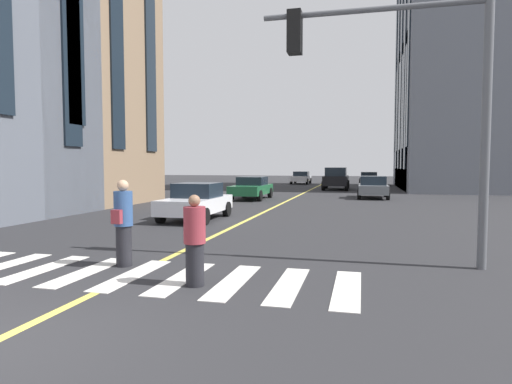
{
  "coord_description": "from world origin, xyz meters",
  "views": [
    {
      "loc": [
        -3.84,
        -4.22,
        2.1
      ],
      "look_at": [
        9.46,
        -0.95,
        1.24
      ],
      "focal_mm": 30.39,
      "sensor_mm": 36.0,
      "label": 1
    }
  ],
  "objects_px": {
    "car_green_near": "(252,188)",
    "car_grey_parked_b": "(369,178)",
    "car_white_mid": "(301,177)",
    "car_black_far": "(336,178)",
    "car_grey_oncoming": "(373,187)",
    "pedestrian_near": "(123,223)",
    "pedestrian_companion": "(195,241)",
    "traffic_light_mast": "(400,76)",
    "car_white_parked_a": "(196,201)"
  },
  "relations": [
    {
      "from": "car_green_near",
      "to": "car_grey_parked_b",
      "type": "bearing_deg",
      "value": -19.27
    },
    {
      "from": "car_grey_parked_b",
      "to": "car_white_parked_a",
      "type": "bearing_deg",
      "value": 167.48
    },
    {
      "from": "pedestrian_near",
      "to": "pedestrian_companion",
      "type": "height_order",
      "value": "pedestrian_near"
    },
    {
      "from": "car_green_near",
      "to": "pedestrian_near",
      "type": "height_order",
      "value": "pedestrian_near"
    },
    {
      "from": "pedestrian_near",
      "to": "traffic_light_mast",
      "type": "relative_size",
      "value": 0.33
    },
    {
      "from": "car_green_near",
      "to": "car_white_parked_a",
      "type": "bearing_deg",
      "value": -177.76
    },
    {
      "from": "car_grey_oncoming",
      "to": "traffic_light_mast",
      "type": "height_order",
      "value": "traffic_light_mast"
    },
    {
      "from": "car_green_near",
      "to": "pedestrian_companion",
      "type": "bearing_deg",
      "value": -168.59
    },
    {
      "from": "pedestrian_near",
      "to": "pedestrian_companion",
      "type": "bearing_deg",
      "value": -117.24
    },
    {
      "from": "pedestrian_companion",
      "to": "traffic_light_mast",
      "type": "xyz_separation_m",
      "value": [
        2.52,
        -3.53,
        3.13
      ]
    },
    {
      "from": "car_grey_parked_b",
      "to": "pedestrian_companion",
      "type": "height_order",
      "value": "pedestrian_companion"
    },
    {
      "from": "car_black_far",
      "to": "car_white_mid",
      "type": "xyz_separation_m",
      "value": [
        10.52,
        4.45,
        -0.27
      ]
    },
    {
      "from": "car_grey_oncoming",
      "to": "pedestrian_near",
      "type": "xyz_separation_m",
      "value": [
        -20.24,
        5.46,
        0.2
      ]
    },
    {
      "from": "pedestrian_companion",
      "to": "traffic_light_mast",
      "type": "distance_m",
      "value": 5.35
    },
    {
      "from": "car_white_parked_a",
      "to": "car_white_mid",
      "type": "distance_m",
      "value": 32.46
    },
    {
      "from": "car_grey_parked_b",
      "to": "car_white_parked_a",
      "type": "distance_m",
      "value": 31.66
    },
    {
      "from": "car_black_far",
      "to": "car_grey_oncoming",
      "type": "relative_size",
      "value": 1.21
    },
    {
      "from": "car_white_parked_a",
      "to": "pedestrian_companion",
      "type": "bearing_deg",
      "value": -158.53
    },
    {
      "from": "car_white_parked_a",
      "to": "pedestrian_near",
      "type": "xyz_separation_m",
      "value": [
        -7.59,
        -1.41,
        0.2
      ]
    },
    {
      "from": "car_grey_parked_b",
      "to": "car_grey_oncoming",
      "type": "xyz_separation_m",
      "value": [
        -18.25,
        0.0,
        -0.0
      ]
    },
    {
      "from": "car_grey_parked_b",
      "to": "car_white_mid",
      "type": "bearing_deg",
      "value": 77.93
    },
    {
      "from": "car_black_far",
      "to": "car_green_near",
      "type": "xyz_separation_m",
      "value": [
        -11.81,
        4.42,
        -0.27
      ]
    },
    {
      "from": "car_white_parked_a",
      "to": "car_white_mid",
      "type": "xyz_separation_m",
      "value": [
        32.46,
        0.42,
        0.0
      ]
    },
    {
      "from": "car_grey_oncoming",
      "to": "traffic_light_mast",
      "type": "distance_m",
      "value": 19.02
    },
    {
      "from": "pedestrian_near",
      "to": "car_grey_oncoming",
      "type": "bearing_deg",
      "value": -15.09
    },
    {
      "from": "car_white_mid",
      "to": "traffic_light_mast",
      "type": "bearing_deg",
      "value": -169.23
    },
    {
      "from": "pedestrian_near",
      "to": "pedestrian_companion",
      "type": "distance_m",
      "value": 2.23
    },
    {
      "from": "car_grey_oncoming",
      "to": "car_grey_parked_b",
      "type": "bearing_deg",
      "value": 0.0
    },
    {
      "from": "car_black_far",
      "to": "pedestrian_companion",
      "type": "relative_size",
      "value": 2.96
    },
    {
      "from": "car_black_far",
      "to": "pedestrian_near",
      "type": "bearing_deg",
      "value": 174.93
    },
    {
      "from": "car_white_parked_a",
      "to": "car_green_near",
      "type": "xyz_separation_m",
      "value": [
        10.14,
        0.4,
        0.0
      ]
    },
    {
      "from": "car_grey_parked_b",
      "to": "car_white_mid",
      "type": "height_order",
      "value": "same"
    },
    {
      "from": "car_grey_parked_b",
      "to": "pedestrian_near",
      "type": "height_order",
      "value": "pedestrian_near"
    },
    {
      "from": "car_grey_oncoming",
      "to": "pedestrian_companion",
      "type": "height_order",
      "value": "pedestrian_companion"
    },
    {
      "from": "car_grey_oncoming",
      "to": "pedestrian_near",
      "type": "bearing_deg",
      "value": 164.91
    },
    {
      "from": "car_green_near",
      "to": "pedestrian_near",
      "type": "distance_m",
      "value": 17.82
    },
    {
      "from": "car_grey_oncoming",
      "to": "pedestrian_companion",
      "type": "bearing_deg",
      "value": 170.71
    },
    {
      "from": "car_black_far",
      "to": "car_white_parked_a",
      "type": "bearing_deg",
      "value": 169.6
    },
    {
      "from": "car_white_mid",
      "to": "pedestrian_companion",
      "type": "xyz_separation_m",
      "value": [
        -41.07,
        -3.81,
        0.08
      ]
    },
    {
      "from": "car_grey_oncoming",
      "to": "car_black_far",
      "type": "bearing_deg",
      "value": 16.98
    },
    {
      "from": "car_white_parked_a",
      "to": "car_white_mid",
      "type": "relative_size",
      "value": 0.89
    },
    {
      "from": "car_white_mid",
      "to": "pedestrian_near",
      "type": "xyz_separation_m",
      "value": [
        -40.05,
        -1.83,
        0.2
      ]
    },
    {
      "from": "car_black_far",
      "to": "car_green_near",
      "type": "relative_size",
      "value": 1.07
    },
    {
      "from": "car_black_far",
      "to": "car_grey_oncoming",
      "type": "xyz_separation_m",
      "value": [
        -9.29,
        -2.84,
        -0.27
      ]
    },
    {
      "from": "pedestrian_near",
      "to": "car_black_far",
      "type": "bearing_deg",
      "value": -5.07
    },
    {
      "from": "car_black_far",
      "to": "car_white_parked_a",
      "type": "relative_size",
      "value": 1.21
    },
    {
      "from": "car_green_near",
      "to": "pedestrian_companion",
      "type": "distance_m",
      "value": 19.12
    },
    {
      "from": "car_black_far",
      "to": "traffic_light_mast",
      "type": "xyz_separation_m",
      "value": [
        -28.03,
        -2.89,
        2.95
      ]
    },
    {
      "from": "car_grey_parked_b",
      "to": "traffic_light_mast",
      "type": "xyz_separation_m",
      "value": [
        -36.99,
        -0.05,
        3.21
      ]
    },
    {
      "from": "car_grey_parked_b",
      "to": "pedestrian_near",
      "type": "xyz_separation_m",
      "value": [
        -38.49,
        5.46,
        0.2
      ]
    }
  ]
}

